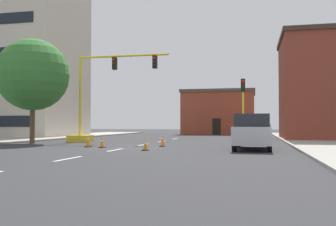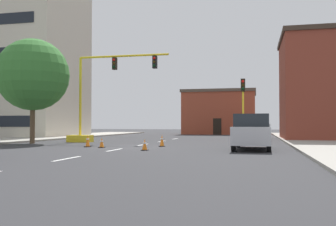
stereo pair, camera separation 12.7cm
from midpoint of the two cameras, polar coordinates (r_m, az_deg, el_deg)
ground_plane at (r=24.48m, az=-5.26°, el=-5.01°), size 160.00×160.00×0.00m
sidewalk_left at (r=37.32m, az=-20.32°, el=-3.64°), size 6.00×56.00×0.14m
sidewalk_right at (r=31.68m, az=22.36°, el=-4.00°), size 6.00×56.00×0.14m
lane_stripe_seg_1 at (r=16.63m, az=-14.48°, el=-6.56°), size 0.16×2.40×0.01m
lane_stripe_seg_2 at (r=21.65m, az=-7.75°, el=-5.44°), size 0.16×2.40×0.01m
lane_stripe_seg_3 at (r=26.86m, az=-3.60°, el=-4.71°), size 0.16×2.40×0.01m
lane_stripe_seg_4 at (r=32.16m, az=-0.81°, el=-4.20°), size 0.16×2.40×0.01m
lane_stripe_seg_5 at (r=37.53m, az=1.18°, el=-3.83°), size 0.16×2.40×0.01m
building_tall_left at (r=48.60m, az=-22.11°, el=9.18°), size 15.61×11.04×20.90m
building_brick_center at (r=56.68m, az=7.82°, el=0.07°), size 10.20×9.64×6.21m
traffic_signal_gantry at (r=31.04m, az=-11.10°, el=-0.23°), size 8.14×1.20×6.83m
traffic_light_pole_right at (r=29.11m, az=11.17°, el=2.50°), size 0.32×0.47×4.80m
tree_left_near at (r=30.42m, az=-19.26°, el=5.36°), size 5.34×5.34×7.78m
pickup_truck_silver at (r=22.27m, az=12.50°, el=-2.81°), size 2.13×5.45×1.99m
traffic_cone_roadside_a at (r=24.75m, az=-11.66°, el=-4.06°), size 0.36×0.36×0.78m
traffic_cone_roadside_b at (r=21.11m, az=-3.30°, el=-4.72°), size 0.36×0.36×0.63m
traffic_cone_roadside_c at (r=24.70m, az=-0.75°, el=-4.10°), size 0.36×0.36×0.77m
traffic_cone_roadside_d at (r=23.83m, az=-9.63°, el=-4.36°), size 0.36×0.36×0.62m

